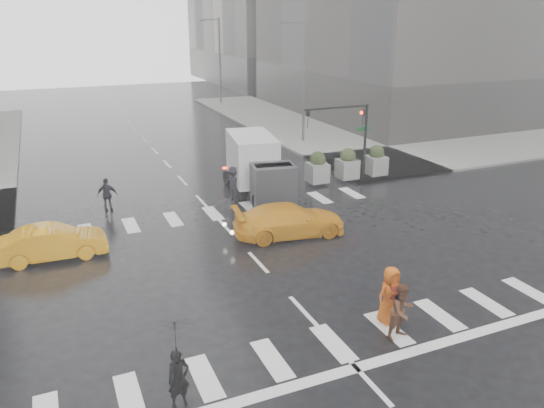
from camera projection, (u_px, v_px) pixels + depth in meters
name	position (u px, v px, depth m)	size (l,w,h in m)	color
ground	(258.00, 262.00, 21.07)	(120.00, 120.00, 0.00)	black
sidewalk_ne	(398.00, 134.00, 43.46)	(35.00, 35.00, 0.15)	gray
road_markings	(258.00, 262.00, 21.06)	(18.00, 48.00, 0.01)	silver
traffic_signal_pole	(351.00, 127.00, 30.27)	(4.45, 0.42, 4.50)	black
street_lamp_near	(303.00, 77.00, 39.02)	(2.15, 0.22, 9.00)	#59595B
street_lamp_far	(219.00, 58.00, 56.29)	(2.15, 0.22, 9.00)	#59595B
planter_west	(317.00, 168.00, 30.44)	(1.10, 1.10, 1.80)	gray
planter_mid	(347.00, 164.00, 31.19)	(1.10, 1.10, 1.80)	gray
planter_east	(376.00, 161.00, 31.94)	(1.10, 1.10, 1.80)	gray
pedestrian_black	(177.00, 350.00, 12.82)	(1.09, 1.11, 2.43)	black
pedestrian_brown	(402.00, 311.00, 15.88)	(0.87, 0.68, 1.80)	#4E2B1C
pedestrian_orange	(390.00, 295.00, 16.67)	(0.98, 0.67, 1.92)	#CA500E
pedestrian_far_a	(107.00, 195.00, 26.23)	(1.01, 0.62, 1.73)	black
pedestrian_far_b	(233.00, 183.00, 28.02)	(1.15, 0.63, 1.77)	black
taxi_mid	(53.00, 243.00, 21.20)	(1.45, 4.16, 1.37)	orange
taxi_rear	(289.00, 220.00, 23.41)	(2.02, 4.39, 1.44)	orange
box_truck	(257.00, 165.00, 28.48)	(2.22, 5.91, 3.14)	silver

